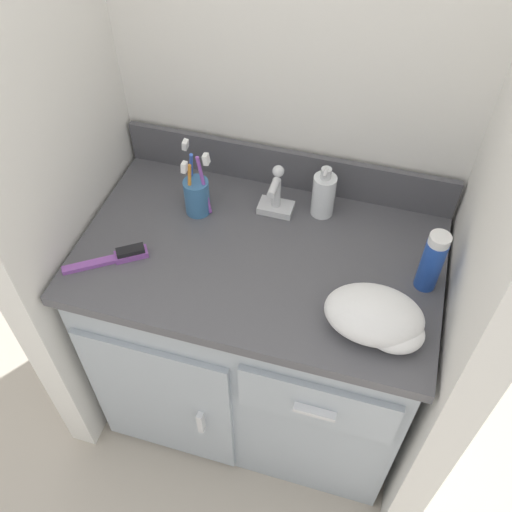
% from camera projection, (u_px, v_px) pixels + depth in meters
% --- Properties ---
extents(ground_plane, '(6.00, 6.00, 0.00)m').
position_uv_depth(ground_plane, '(258.00, 396.00, 1.94)').
color(ground_plane, '#ADA393').
extents(wall_back, '(1.07, 0.08, 2.20)m').
position_uv_depth(wall_back, '(298.00, 49.00, 1.32)').
color(wall_back, silver).
rests_on(wall_back, ground_plane).
extents(wall_left, '(0.08, 0.62, 2.20)m').
position_uv_depth(wall_left, '(36.00, 90.00, 1.21)').
color(wall_left, silver).
rests_on(wall_left, ground_plane).
extents(vanity, '(0.89, 0.56, 0.73)m').
position_uv_depth(vanity, '(258.00, 334.00, 1.65)').
color(vanity, '#9EA8B2').
rests_on(vanity, ground_plane).
extents(backsplash, '(0.89, 0.02, 0.12)m').
position_uv_depth(backsplash, '(287.00, 168.00, 1.51)').
color(backsplash, '#4C4C51').
rests_on(backsplash, vanity).
extents(sink_faucet, '(0.09, 0.09, 0.14)m').
position_uv_depth(sink_faucet, '(276.00, 197.00, 1.45)').
color(sink_faucet, silver).
rests_on(sink_faucet, vanity).
extents(toothbrush_cup, '(0.09, 0.08, 0.19)m').
position_uv_depth(toothbrush_cup, '(197.00, 194.00, 1.45)').
color(toothbrush_cup, teal).
rests_on(toothbrush_cup, vanity).
extents(soap_dispenser, '(0.06, 0.06, 0.15)m').
position_uv_depth(soap_dispenser, '(324.00, 194.00, 1.44)').
color(soap_dispenser, white).
rests_on(soap_dispenser, vanity).
extents(shaving_cream_can, '(0.05, 0.05, 0.16)m').
position_uv_depth(shaving_cream_can, '(432.00, 262.00, 1.27)').
color(shaving_cream_can, '#234CB2').
rests_on(shaving_cream_can, vanity).
extents(hairbrush, '(0.18, 0.14, 0.03)m').
position_uv_depth(hairbrush, '(118.00, 257.00, 1.37)').
color(hairbrush, purple).
rests_on(hairbrush, vanity).
extents(hand_towel, '(0.22, 0.15, 0.10)m').
position_uv_depth(hand_towel, '(378.00, 319.00, 1.21)').
color(hand_towel, white).
rests_on(hand_towel, vanity).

